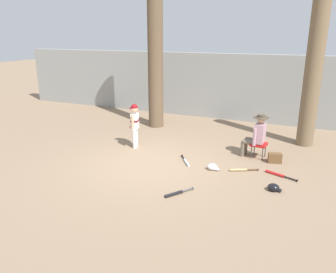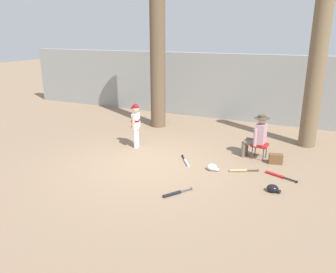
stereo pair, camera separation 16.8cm
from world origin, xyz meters
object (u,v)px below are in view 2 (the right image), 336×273
batting_helmet_black (273,189)px  batting_helmet_white (212,167)px  young_ballplayer (136,123)px  bat_wood_tan (241,170)px  seated_spectator (257,135)px  bat_red_barrel (277,175)px  bat_aluminum_silver (186,162)px  tree_near_player (158,52)px  tree_behind_spectator (314,84)px  folding_stool (260,146)px  bat_black_composite (174,193)px  handbag_beside_stool (276,159)px

batting_helmet_black → batting_helmet_white: 1.64m
young_ballplayer → bat_wood_tan: bearing=-9.0°
seated_spectator → batting_helmet_black: size_ratio=4.04×
bat_red_barrel → batting_helmet_white: size_ratio=2.58×
bat_wood_tan → batting_helmet_black: batting_helmet_black is taller
batting_helmet_black → bat_wood_tan: bearing=138.6°
young_ballplayer → batting_helmet_black: 4.38m
young_ballplayer → bat_aluminum_silver: size_ratio=2.04×
tree_near_player → batting_helmet_black: size_ratio=19.83×
tree_behind_spectator → bat_wood_tan: 3.61m
folding_stool → batting_helmet_black: (0.65, -1.89, -0.29)m
tree_near_player → batting_helmet_black: 6.39m
batting_helmet_black → bat_black_composite: bearing=-150.7°
bat_red_barrel → batting_helmet_black: size_ratio=2.57×
batting_helmet_black → bat_red_barrel: bearing=91.3°
bat_wood_tan → bat_aluminum_silver: (-1.42, -0.05, 0.00)m
folding_stool → batting_helmet_white: (-0.89, -1.32, -0.29)m
bat_red_barrel → batting_helmet_white: bearing=-169.4°
batting_helmet_black → seated_spectator: bearing=111.5°
tree_behind_spectator → bat_aluminum_silver: tree_behind_spectator is taller
seated_spectator → bat_red_barrel: bearing=-55.0°
seated_spectator → bat_wood_tan: size_ratio=1.82×
tree_behind_spectator → batting_helmet_black: size_ratio=14.95×
seated_spectator → bat_red_barrel: 1.41m
tree_near_player → seated_spectator: size_ratio=4.91×
folding_stool → bat_black_composite: size_ratio=0.68×
tree_behind_spectator → bat_red_barrel: 3.32m
seated_spectator → batting_helmet_white: (-0.79, -1.33, -0.57)m
young_ballplayer → bat_black_composite: bearing=-45.3°
folding_stool → handbag_beside_stool: size_ratio=1.28×
handbag_beside_stool → batting_helmet_white: (-1.35, -1.11, -0.06)m
handbag_beside_stool → young_ballplayer: bearing=-174.2°
tree_near_player → bat_red_barrel: bearing=-31.3°
young_ballplayer → bat_aluminum_silver: young_ballplayer is taller
seated_spectator → batting_helmet_white: bearing=-120.8°
tree_near_player → young_ballplayer: tree_near_player is taller
folding_stool → tree_near_player: bearing=156.1°
seated_spectator → batting_helmet_white: seated_spectator is taller
seated_spectator → bat_black_composite: size_ratio=1.89×
folding_stool → bat_wood_tan: folding_stool is taller
handbag_beside_stool → bat_red_barrel: handbag_beside_stool is taller
tree_behind_spectator → young_ballplayer: tree_behind_spectator is taller
bat_wood_tan → batting_helmet_white: (-0.66, -0.20, 0.04)m
handbag_beside_stool → bat_aluminum_silver: (-2.11, -0.96, -0.10)m
folding_stool → batting_helmet_black: size_ratio=1.46×
seated_spectator → bat_red_barrel: size_ratio=1.57×
bat_wood_tan → batting_helmet_black: size_ratio=2.22×
folding_stool → bat_wood_tan: 1.18m
handbag_beside_stool → bat_wood_tan: bearing=-127.0°
young_ballplayer → seated_spectator: young_ballplayer is taller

